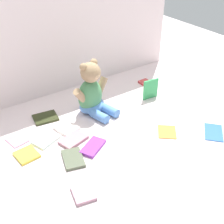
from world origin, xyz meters
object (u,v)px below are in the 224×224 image
at_px(book_case_2, 93,147).
at_px(book_case_5, 73,159).
at_px(book_case_6, 83,193).
at_px(book_case_9, 147,84).
at_px(book_case_7, 46,139).
at_px(book_case_8, 27,155).
at_px(teddy_bear, 92,94).
at_px(book_case_0, 66,128).
at_px(book_case_12, 151,89).
at_px(book_case_10, 214,132).
at_px(book_case_4, 167,132).
at_px(book_case_1, 45,118).
at_px(book_case_3, 73,140).
at_px(book_case_11, 17,140).

xyz_separation_m(book_case_2, book_case_5, (-0.11, -0.02, -0.00)).
xyz_separation_m(book_case_6, book_case_9, (0.78, 0.54, -0.00)).
xyz_separation_m(book_case_7, book_case_8, (-0.12, -0.05, -0.00)).
bearing_deg(teddy_bear, book_case_5, -148.12).
bearing_deg(book_case_0, book_case_2, -92.39).
bearing_deg(book_case_8, book_case_12, -90.20).
relative_size(book_case_7, book_case_9, 1.10).
relative_size(book_case_0, book_case_5, 0.85).
bearing_deg(book_case_10, book_case_6, -134.28).
distance_m(teddy_bear, book_case_4, 0.44).
bearing_deg(book_case_7, book_case_4, 41.03).
xyz_separation_m(book_case_1, book_case_2, (0.08, -0.35, 0.00)).
bearing_deg(teddy_bear, book_case_8, -175.50).
bearing_deg(book_case_5, book_case_8, 154.78).
distance_m(book_case_8, book_case_9, 0.90).
height_order(book_case_2, book_case_3, same).
distance_m(book_case_4, book_case_8, 0.67).
height_order(book_case_4, book_case_10, same).
bearing_deg(book_case_6, book_case_9, 47.39).
xyz_separation_m(book_case_4, book_case_6, (-0.54, -0.11, 0.00)).
relative_size(book_case_6, book_case_10, 0.67).
bearing_deg(book_case_10, book_case_11, -163.28).
height_order(book_case_4, book_case_12, book_case_12).
xyz_separation_m(book_case_6, book_case_8, (-0.10, 0.34, -0.00)).
height_order(book_case_5, book_case_8, book_case_5).
bearing_deg(book_case_7, book_case_1, 135.70).
xyz_separation_m(book_case_1, book_case_6, (-0.09, -0.56, 0.00)).
bearing_deg(book_case_7, book_case_0, 79.36).
distance_m(book_case_4, book_case_11, 0.73).
relative_size(book_case_1, book_case_8, 1.25).
xyz_separation_m(book_case_1, book_case_9, (0.68, -0.02, 0.00)).
xyz_separation_m(book_case_3, book_case_9, (0.65, 0.23, -0.00)).
bearing_deg(book_case_5, teddy_bear, 62.15).
relative_size(book_case_1, book_case_4, 1.15).
distance_m(book_case_5, book_case_9, 0.80).
bearing_deg(book_case_0, book_case_6, -120.89).
xyz_separation_m(book_case_5, book_case_6, (-0.06, -0.20, 0.00)).
relative_size(book_case_8, book_case_9, 0.89).
bearing_deg(teddy_bear, book_case_2, -135.45).
distance_m(book_case_8, book_case_11, 0.13).
distance_m(book_case_3, book_case_12, 0.57).
distance_m(teddy_bear, book_case_8, 0.47).
bearing_deg(book_case_4, book_case_8, -159.82).
bearing_deg(book_case_1, teddy_bear, 80.54).
bearing_deg(book_case_9, book_case_0, -168.79).
height_order(book_case_1, book_case_7, book_case_7).
bearing_deg(book_case_3, book_case_5, -43.93).
bearing_deg(book_case_0, book_case_8, -174.43).
bearing_deg(book_case_0, book_case_4, -49.39).
xyz_separation_m(book_case_2, book_case_3, (-0.05, 0.10, -0.00)).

